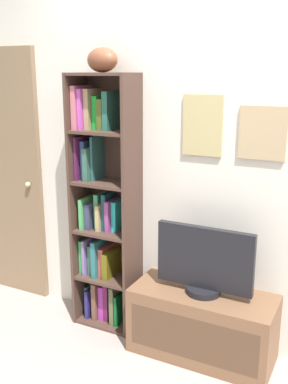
# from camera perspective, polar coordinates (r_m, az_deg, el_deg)

# --- Properties ---
(back_wall) EXTENTS (4.80, 0.08, 2.40)m
(back_wall) POSITION_cam_1_polar(r_m,az_deg,el_deg) (2.92, 8.55, 2.83)
(back_wall) COLOR silver
(back_wall) RESTS_ON ground
(bookshelf) EXTENTS (0.45, 0.27, 1.81)m
(bookshelf) POSITION_cam_1_polar(r_m,az_deg,el_deg) (3.21, -5.18, -2.80)
(bookshelf) COLOR #483129
(bookshelf) RESTS_ON ground
(football) EXTENTS (0.31, 0.26, 0.16)m
(football) POSITION_cam_1_polar(r_m,az_deg,el_deg) (3.01, -5.34, 16.40)
(football) COLOR brown
(football) RESTS_ON bookshelf
(tv_stand) EXTENTS (0.92, 0.40, 0.44)m
(tv_stand) POSITION_cam_1_polar(r_m,az_deg,el_deg) (3.06, 7.40, -16.33)
(tv_stand) COLOR brown
(tv_stand) RESTS_ON ground
(television) EXTENTS (0.62, 0.22, 0.44)m
(television) POSITION_cam_1_polar(r_m,az_deg,el_deg) (2.86, 7.70, -8.82)
(television) COLOR black
(television) RESTS_ON tv_stand
(door) EXTENTS (0.76, 0.09, 2.00)m
(door) POSITION_cam_1_polar(r_m,az_deg,el_deg) (3.84, -17.46, 2.07)
(door) COLOR #7E654B
(door) RESTS_ON ground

